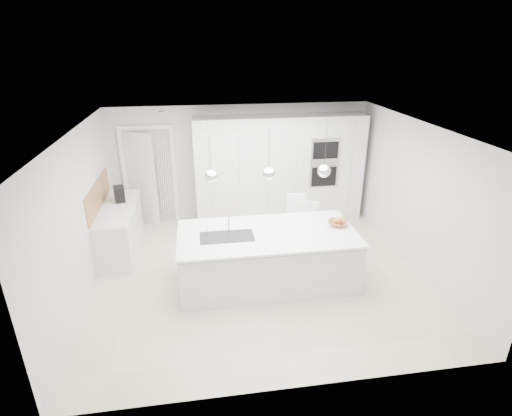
{
  "coord_description": "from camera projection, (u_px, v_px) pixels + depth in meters",
  "views": [
    {
      "loc": [
        -0.94,
        -5.85,
        3.74
      ],
      "look_at": [
        0.0,
        0.3,
        1.1
      ],
      "focal_mm": 28.0,
      "sensor_mm": 36.0,
      "label": 1
    }
  ],
  "objects": [
    {
      "name": "banana_bunch",
      "position": [
        340.0,
        219.0,
        6.54
      ],
      "size": [
        0.22,
        0.16,
        0.2
      ],
      "primitive_type": "torus",
      "rotation": [
        1.22,
        0.0,
        0.35
      ],
      "color": "yellow",
      "rests_on": "fruit_bowl"
    },
    {
      "name": "floor",
      "position": [
        259.0,
        273.0,
        6.91
      ],
      "size": [
        5.5,
        5.5,
        0.0
      ],
      "primitive_type": "plane",
      "color": "beige",
      "rests_on": "ground"
    },
    {
      "name": "island_tap",
      "position": [
        229.0,
        222.0,
        6.34
      ],
      "size": [
        0.02,
        0.02,
        0.3
      ],
      "primitive_type": "cylinder",
      "color": "white",
      "rests_on": "island_worktop"
    },
    {
      "name": "bar_stool_left",
      "position": [
        297.0,
        225.0,
        7.37
      ],
      "size": [
        0.44,
        0.57,
        1.13
      ],
      "primitive_type": null,
      "rotation": [
        0.0,
        0.0,
        -0.14
      ],
      "color": "white",
      "rests_on": "floor"
    },
    {
      "name": "oven_stack",
      "position": [
        325.0,
        163.0,
        8.34
      ],
      "size": [
        0.62,
        0.04,
        1.05
      ],
      "primitive_type": null,
      "color": "#A5A5A8",
      "rests_on": "tall_cabinets"
    },
    {
      "name": "fruit_bowl",
      "position": [
        338.0,
        223.0,
        6.57
      ],
      "size": [
        0.41,
        0.41,
        0.08
      ],
      "primitive_type": "imported",
      "rotation": [
        0.0,
        0.0,
        -0.4
      ],
      "color": "#AE7645",
      "rests_on": "island_worktop"
    },
    {
      "name": "pendant_right",
      "position": [
        324.0,
        171.0,
        6.03
      ],
      "size": [
        0.2,
        0.2,
        0.2
      ],
      "primitive_type": "sphere",
      "color": "white",
      "rests_on": "ceiling"
    },
    {
      "name": "wall_left",
      "position": [
        80.0,
        217.0,
        6.04
      ],
      "size": [
        0.0,
        5.0,
        5.0
      ],
      "primitive_type": "plane",
      "rotation": [
        1.57,
        0.0,
        1.57
      ],
      "color": "silver",
      "rests_on": "ground"
    },
    {
      "name": "tall_cabinets",
      "position": [
        279.0,
        170.0,
        8.57
      ],
      "size": [
        3.6,
        0.6,
        2.3
      ],
      "primitive_type": "cube",
      "color": "silver",
      "rests_on": "floor"
    },
    {
      "name": "apple_c",
      "position": [
        341.0,
        221.0,
        6.59
      ],
      "size": [
        0.07,
        0.07,
        0.07
      ],
      "primitive_type": "sphere",
      "color": "#A42F1B",
      "rests_on": "fruit_bowl"
    },
    {
      "name": "pendant_mid",
      "position": [
        269.0,
        174.0,
        5.91
      ],
      "size": [
        0.2,
        0.2,
        0.2
      ],
      "primitive_type": "sphere",
      "color": "white",
      "rests_on": "ceiling"
    },
    {
      "name": "pendant_left",
      "position": [
        211.0,
        176.0,
        5.79
      ],
      "size": [
        0.2,
        0.2,
        0.2
      ],
      "primitive_type": "sphere",
      "color": "white",
      "rests_on": "ceiling"
    },
    {
      "name": "apple_b",
      "position": [
        341.0,
        222.0,
        6.54
      ],
      "size": [
        0.08,
        0.08,
        0.08
      ],
      "primitive_type": "sphere",
      "color": "#A42F1B",
      "rests_on": "fruit_bowl"
    },
    {
      "name": "doorway_frame",
      "position": [
        150.0,
        177.0,
        8.49
      ],
      "size": [
        1.11,
        0.08,
        2.13
      ],
      "primitive_type": null,
      "color": "white",
      "rests_on": "floor"
    },
    {
      "name": "island_worktop",
      "position": [
        267.0,
        234.0,
        6.35
      ],
      "size": [
        2.84,
        1.4,
        0.04
      ],
      "primitive_type": "cube",
      "color": "white",
      "rests_on": "island_base"
    },
    {
      "name": "left_worktop",
      "position": [
        117.0,
        208.0,
        7.32
      ],
      "size": [
        0.62,
        1.82,
        0.04
      ],
      "primitive_type": "cube",
      "color": "white",
      "rests_on": "left_base_cabinets"
    },
    {
      "name": "wall_back",
      "position": [
        241.0,
        163.0,
        8.7
      ],
      "size": [
        5.5,
        0.0,
        5.5
      ],
      "primitive_type": "plane",
      "rotation": [
        1.57,
        0.0,
        0.0
      ],
      "color": "silver",
      "rests_on": "ground"
    },
    {
      "name": "island_sink",
      "position": [
        227.0,
        241.0,
        6.24
      ],
      "size": [
        0.84,
        0.44,
        0.18
      ],
      "primitive_type": null,
      "color": "#3F3F42",
      "rests_on": "island_worktop"
    },
    {
      "name": "apple_a",
      "position": [
        336.0,
        222.0,
        6.54
      ],
      "size": [
        0.08,
        0.08,
        0.08
      ],
      "primitive_type": "sphere",
      "color": "#A42F1B",
      "rests_on": "fruit_bowl"
    },
    {
      "name": "bar_stool_right",
      "position": [
        311.0,
        230.0,
        7.34
      ],
      "size": [
        0.48,
        0.55,
        1.01
      ],
      "primitive_type": null,
      "rotation": [
        0.0,
        0.0,
        -0.37
      ],
      "color": "white",
      "rests_on": "floor"
    },
    {
      "name": "left_base_cabinets",
      "position": [
        120.0,
        230.0,
        7.49
      ],
      "size": [
        0.6,
        1.8,
        0.86
      ],
      "primitive_type": "cube",
      "color": "silver",
      "rests_on": "floor"
    },
    {
      "name": "island_base",
      "position": [
        268.0,
        260.0,
        6.48
      ],
      "size": [
        2.8,
        1.2,
        0.86
      ],
      "primitive_type": "cube",
      "color": "silver",
      "rests_on": "floor"
    },
    {
      "name": "hallway_door",
      "position": [
        138.0,
        180.0,
        8.41
      ],
      "size": [
        0.76,
        0.38,
        2.0
      ],
      "primitive_type": "cube",
      "rotation": [
        0.0,
        0.0,
        -0.44
      ],
      "color": "white",
      "rests_on": "floor"
    },
    {
      "name": "espresso_machine",
      "position": [
        119.0,
        194.0,
        7.52
      ],
      "size": [
        0.24,
        0.31,
        0.29
      ],
      "primitive_type": "cube",
      "rotation": [
        0.0,
        0.0,
        0.29
      ],
      "color": "black",
      "rests_on": "left_worktop"
    },
    {
      "name": "radiator",
      "position": [
        166.0,
        184.0,
        8.59
      ],
      "size": [
        0.32,
        0.04,
        1.4
      ],
      "primitive_type": null,
      "color": "white",
      "rests_on": "floor"
    },
    {
      "name": "ceiling",
      "position": [
        259.0,
        129.0,
        5.93
      ],
      "size": [
        5.5,
        5.5,
        0.0
      ],
      "primitive_type": "plane",
      "rotation": [
        3.14,
        0.0,
        0.0
      ],
      "color": "white",
      "rests_on": "wall_back"
    },
    {
      "name": "oak_backsplash",
      "position": [
        98.0,
        195.0,
        7.17
      ],
      "size": [
        0.02,
        1.8,
        0.5
      ],
      "primitive_type": "cube",
      "color": "#AE7645",
      "rests_on": "wall_left"
    }
  ]
}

